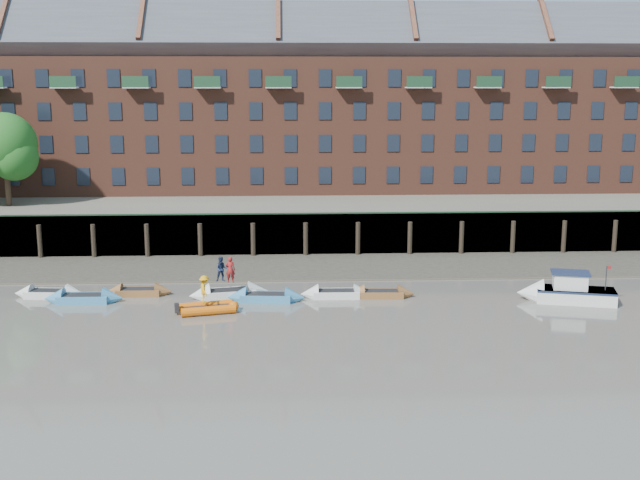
{
  "coord_description": "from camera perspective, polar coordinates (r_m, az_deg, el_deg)",
  "views": [
    {
      "loc": [
        0.35,
        -38.1,
        13.24
      ],
      "look_at": [
        2.65,
        12.0,
        3.2
      ],
      "focal_mm": 45.0,
      "sensor_mm": 36.0,
      "label": 1
    }
  ],
  "objects": [
    {
      "name": "apartment_terrace",
      "position": [
        75.1,
        -2.95,
        10.99
      ],
      "size": [
        80.6,
        15.56,
        20.98
      ],
      "color": "brown",
      "rests_on": "bank_terrace"
    },
    {
      "name": "river_wall",
      "position": [
        61.59,
        -2.9,
        0.41
      ],
      "size": [
        110.0,
        1.23,
        3.3
      ],
      "color": "#2D2A26",
      "rests_on": "ground"
    },
    {
      "name": "mud_band",
      "position": [
        54.34,
        -2.92,
        -2.8
      ],
      "size": [
        110.0,
        1.6,
        0.1
      ],
      "primitive_type": "cube",
      "color": "#4C4336",
      "rests_on": "ground"
    },
    {
      "name": "person_rib_crew",
      "position": [
        46.82,
        -8.22,
        -3.49
      ],
      "size": [
        0.81,
        1.15,
        1.63
      ],
      "primitive_type": "imported",
      "rotation": [
        0.0,
        0.0,
        1.78
      ],
      "color": "orange",
      "rests_on": "rib_tender"
    },
    {
      "name": "rowboat_2",
      "position": [
        51.5,
        -12.76,
        -3.62
      ],
      "size": [
        4.19,
        1.22,
        1.21
      ],
      "rotation": [
        0.0,
        0.0,
        -0.0
      ],
      "color": "brown",
      "rests_on": "ground"
    },
    {
      "name": "rowboat_4",
      "position": [
        48.99,
        -3.86,
        -4.09
      ],
      "size": [
        4.84,
        1.78,
        1.38
      ],
      "rotation": [
        0.0,
        0.0,
        -0.09
      ],
      "color": "teal",
      "rests_on": "ground"
    },
    {
      "name": "rowboat_5",
      "position": [
        49.75,
        1.16,
        -3.85
      ],
      "size": [
        4.45,
        1.35,
        1.29
      ],
      "rotation": [
        0.0,
        0.0,
        -0.01
      ],
      "color": "silver",
      "rests_on": "ground"
    },
    {
      "name": "rowboat_0",
      "position": [
        52.52,
        -18.69,
        -3.64
      ],
      "size": [
        4.5,
        1.67,
        1.28
      ],
      "rotation": [
        0.0,
        0.0,
        -0.09
      ],
      "color": "silver",
      "rests_on": "ground"
    },
    {
      "name": "person_rower_a",
      "position": [
        49.59,
        -6.4,
        -2.1
      ],
      "size": [
        0.63,
        0.44,
        1.63
      ],
      "primitive_type": "imported",
      "rotation": [
        0.0,
        0.0,
        3.05
      ],
      "color": "maroon",
      "rests_on": "rowboat_3"
    },
    {
      "name": "rowboat_1",
      "position": [
        50.71,
        -16.45,
        -4.0
      ],
      "size": [
        4.76,
        1.43,
        1.38
      ],
      "rotation": [
        0.0,
        0.0,
        -0.01
      ],
      "color": "teal",
      "rests_on": "ground"
    },
    {
      "name": "foreshore",
      "position": [
        57.64,
        -2.9,
        -1.97
      ],
      "size": [
        110.0,
        8.0,
        0.5
      ],
      "primitive_type": "cube",
      "color": "#3D382F",
      "rests_on": "ground"
    },
    {
      "name": "rib_tender",
      "position": [
        47.05,
        -7.86,
        -4.81
      ],
      "size": [
        3.52,
        2.31,
        0.59
      ],
      "rotation": [
        0.0,
        0.0,
        0.24
      ],
      "color": "#DB5D0B",
      "rests_on": "ground"
    },
    {
      "name": "bank_terrace",
      "position": [
        75.01,
        -2.86,
        2.38
      ],
      "size": [
        110.0,
        28.0,
        3.2
      ],
      "primitive_type": "cube",
      "color": "#5E594D",
      "rests_on": "ground"
    },
    {
      "name": "person_rower_b",
      "position": [
        49.93,
        -7.01,
        -2.07
      ],
      "size": [
        0.82,
        0.68,
        1.56
      ],
      "primitive_type": "imported",
      "rotation": [
        0.0,
        0.0,
        0.12
      ],
      "color": "#19233F",
      "rests_on": "rowboat_3"
    },
    {
      "name": "rowboat_3",
      "position": [
        50.03,
        -6.47,
        -3.8
      ],
      "size": [
        5.15,
        2.44,
        1.44
      ],
      "rotation": [
        0.0,
        0.0,
        0.21
      ],
      "color": "silver",
      "rests_on": "ground"
    },
    {
      "name": "rowboat_6",
      "position": [
        49.93,
        4.37,
        -3.83
      ],
      "size": [
        4.22,
        1.37,
        1.21
      ],
      "rotation": [
        0.0,
        0.0,
        -0.04
      ],
      "color": "brown",
      "rests_on": "ground"
    },
    {
      "name": "ground",
      "position": [
        40.34,
        -3.01,
        -7.86
      ],
      "size": [
        220.0,
        220.0,
        0.0
      ],
      "primitive_type": "plane",
      "color": "#635E56",
      "rests_on": "ground"
    },
    {
      "name": "motor_launch",
      "position": [
        50.89,
        16.66,
        -3.54
      ],
      "size": [
        6.07,
        3.26,
        2.38
      ],
      "rotation": [
        0.0,
        0.0,
        2.89
      ],
      "color": "silver",
      "rests_on": "ground"
    }
  ]
}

